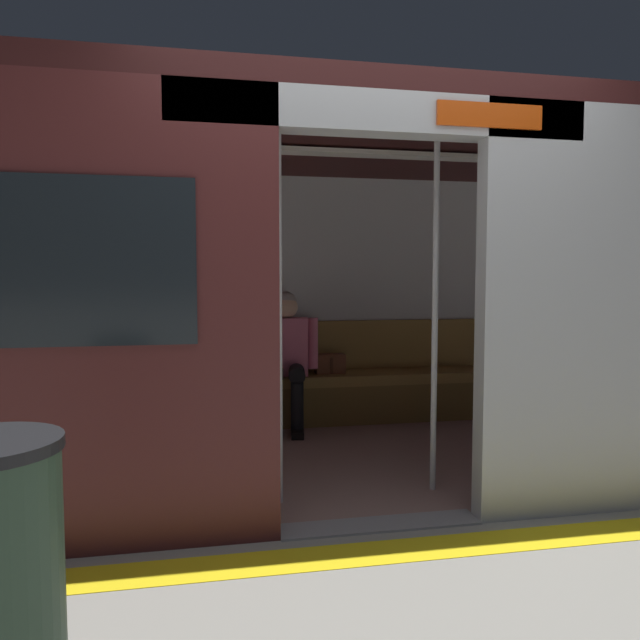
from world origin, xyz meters
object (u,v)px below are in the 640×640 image
(person_seated, at_px, (286,351))
(handbag, at_px, (330,364))
(bench_seat, at_px, (306,386))
(grab_pole_door, at_px, (279,313))
(book, at_px, (243,374))
(train_car, at_px, (320,242))
(grab_pole_far, at_px, (435,311))

(person_seated, xyz_separation_m, handbag, (-0.41, -0.11, -0.14))
(bench_seat, distance_m, grab_pole_door, 2.00)
(book, bearing_deg, grab_pole_door, 121.52)
(person_seated, bearing_deg, grab_pole_door, 80.76)
(book, distance_m, grab_pole_door, 1.98)
(train_car, bearing_deg, person_seated, -83.61)
(grab_pole_door, height_order, grab_pole_far, same)
(person_seated, distance_m, grab_pole_door, 1.82)
(grab_pole_far, bearing_deg, person_seated, -69.19)
(grab_pole_door, bearing_deg, person_seated, -99.24)
(bench_seat, distance_m, book, 0.57)
(book, bearing_deg, train_car, 142.45)
(book, distance_m, grab_pole_far, 2.20)
(handbag, relative_size, grab_pole_far, 0.12)
(handbag, bearing_deg, book, -1.53)
(train_car, bearing_deg, book, -66.64)
(book, bearing_deg, person_seated, -170.64)
(bench_seat, bearing_deg, book, -8.09)
(handbag, bearing_deg, train_car, 74.27)
(bench_seat, bearing_deg, handbag, -165.62)
(handbag, height_order, book, handbag)
(handbag, distance_m, grab_pole_far, 1.93)
(train_car, bearing_deg, grab_pole_door, 63.54)
(handbag, distance_m, grab_pole_door, 2.06)
(person_seated, relative_size, grab_pole_far, 0.54)
(bench_seat, distance_m, handbag, 0.30)
(bench_seat, xyz_separation_m, book, (0.55, -0.08, 0.12))
(handbag, height_order, grab_pole_door, grab_pole_door)
(handbag, relative_size, grab_pole_door, 0.12)
(train_car, relative_size, handbag, 24.62)
(handbag, bearing_deg, bench_seat, 14.38)
(train_car, relative_size, bench_seat, 1.92)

